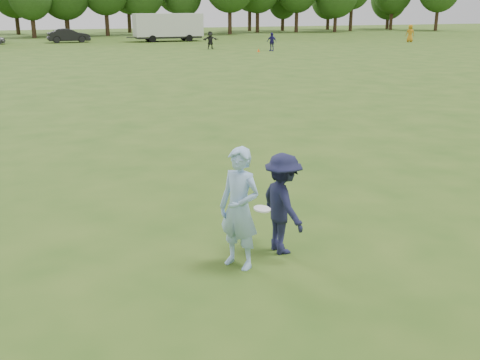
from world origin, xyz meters
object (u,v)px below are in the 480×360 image
Objects in this scene: thrower at (239,209)px; player_far_d at (210,40)px; car_f at (69,36)px; player_far_b at (272,42)px; defender at (283,204)px; player_far_c at (410,33)px; field_cone at (259,50)px; cargo_trailer at (168,26)px.

player_far_d is at bearing 128.89° from thrower.
player_far_b is at bearing -142.40° from car_f.
defender is at bearing -106.08° from player_far_d.
player_far_c is at bearing -112.15° from car_f.
field_cone is (17.62, 40.86, -0.85)m from thrower.
player_far_d is at bearing 23.84° from player_far_c.
cargo_trailer is at bearing 93.98° from player_far_d.
defender is 1.04× the size of player_far_b.
player_far_b is 5.62× the size of field_cone.
defender is 60.42m from cargo_trailer.
defender is 1.03× the size of player_far_d.
thrower is 44.51m from field_cone.
defender reaches higher than player_far_d.
player_far_b is 0.85× the size of player_far_c.
player_far_d is (-25.22, -2.17, -0.14)m from player_far_c.
thrower reaches higher than player_far_d.
thrower is 1.01× the size of player_far_c.
cargo_trailer reaches higher than car_f.
car_f is (2.51, 61.18, -0.22)m from thrower.
thrower is at bearing -63.27° from player_far_b.
cargo_trailer is (12.89, 59.03, 0.90)m from defender.
defender is 60.94m from car_f.
player_far_d is at bearing -86.68° from cargo_trailer.
thrower is at bearing -113.32° from field_cone.
player_far_d reaches higher than player_far_b.
player_far_b is at bearing -42.39° from player_far_d.
thrower is 48.02m from player_far_d.
player_far_c is 0.42× the size of car_f.
player_far_b is at bearing -27.54° from defender.
field_cone is at bearing -78.24° from cargo_trailer.
thrower reaches higher than car_f.
field_cone is (15.10, -20.32, -0.63)m from car_f.
car_f is at bearing -0.66° from player_far_c.
defender is 45.05m from player_far_b.
thrower is 0.94m from defender.
player_far_c is at bearing -42.80° from defender.
field_cone is (-22.17, -7.06, -0.84)m from player_far_c.
car_f is at bearing 144.20° from thrower.
thrower is 0.42× the size of car_f.
thrower is 1.14× the size of defender.
field_cone is at bearing -145.95° from car_f.
cargo_trailer is at bearing 158.43° from player_far_b.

